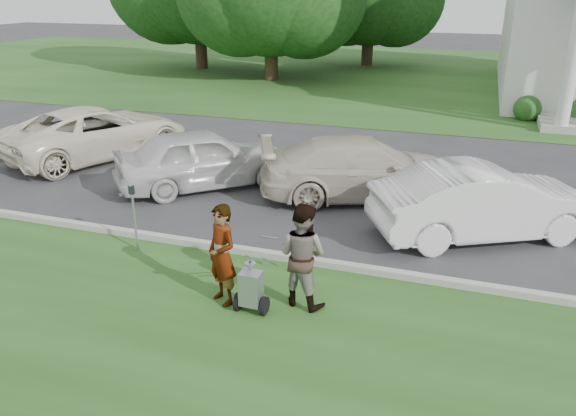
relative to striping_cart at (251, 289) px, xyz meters
The scene contains 12 objects.
ground 1.53m from the striping_cart, 102.63° to the left, with size 120.00×120.00×0.00m, color #333335.
grass_strip 1.66m from the striping_cart, 101.55° to the right, with size 80.00×7.00×0.01m, color #244B19.
church_lawn 28.44m from the striping_cart, 90.65° to the left, with size 80.00×30.00×0.01m, color #244B19.
curb 2.04m from the striping_cart, 99.19° to the left, with size 80.00×0.18×0.15m, color #9E9E93.
striping_cart is the anchor object (origin of this frame).
person_left 0.76m from the striping_cart, 166.78° to the left, with size 0.66×0.43×1.81m, color #999999.
person_right 1.02m from the striping_cart, 36.67° to the left, with size 0.90×0.70×1.86m, color #999999.
parking_meter_near 3.53m from the striping_cart, 155.40° to the left, with size 0.11×0.09×1.46m.
car_a 10.75m from the striping_cart, 139.38° to the left, with size 2.70×5.85×1.62m, color #F0E9CC.
car_b 6.62m from the striping_cart, 123.41° to the left, with size 1.91×4.75×1.62m, color silver.
car_c 6.18m from the striping_cart, 84.13° to the left, with size 2.19×5.38×1.56m, color beige.
car_d 5.80m from the striping_cart, 51.17° to the left, with size 1.70×4.89×1.61m, color silver.
Camera 1 is at (3.55, -9.03, 5.21)m, focal length 35.00 mm.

